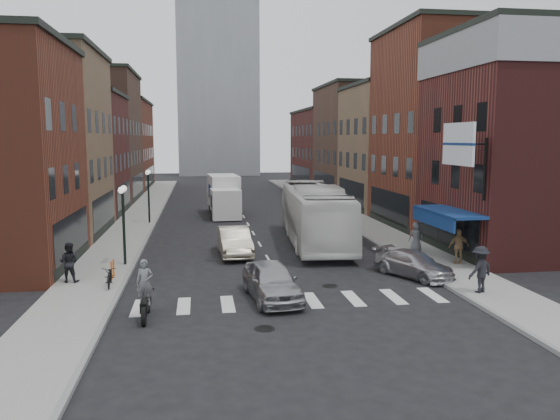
{
  "coord_description": "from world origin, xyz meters",
  "views": [
    {
      "loc": [
        -3.62,
        -23.84,
        6.46
      ],
      "look_at": [
        0.7,
        5.2,
        2.6
      ],
      "focal_mm": 35.0,
      "sensor_mm": 36.0,
      "label": 1
    }
  ],
  "objects_px": {
    "streetlamp_near": "(123,210)",
    "ped_left_solo": "(69,262)",
    "transit_bus": "(315,214)",
    "motorcycle_rider": "(145,291)",
    "ped_right_b": "(459,246)",
    "sedan_left_far": "(234,242)",
    "box_truck": "(224,196)",
    "sedan_left_near": "(272,281)",
    "streetlamp_far": "(148,186)",
    "billboard_sign": "(460,145)",
    "ped_right_c": "(416,237)",
    "ped_right_a": "(480,269)",
    "parked_bicycle": "(110,276)",
    "curb_car": "(414,264)",
    "bike_rack": "(113,269)"
  },
  "relations": [
    {
      "from": "streetlamp_near",
      "to": "ped_left_solo",
      "type": "relative_size",
      "value": 2.32
    },
    {
      "from": "streetlamp_near",
      "to": "transit_bus",
      "type": "relative_size",
      "value": 0.31
    },
    {
      "from": "motorcycle_rider",
      "to": "ped_right_b",
      "type": "bearing_deg",
      "value": 24.78
    },
    {
      "from": "motorcycle_rider",
      "to": "sedan_left_far",
      "type": "bearing_deg",
      "value": 72.41
    },
    {
      "from": "box_truck",
      "to": "sedan_left_near",
      "type": "relative_size",
      "value": 1.73
    },
    {
      "from": "streetlamp_far",
      "to": "box_truck",
      "type": "height_order",
      "value": "streetlamp_far"
    },
    {
      "from": "box_truck",
      "to": "sedan_left_far",
      "type": "distance_m",
      "value": 16.03
    },
    {
      "from": "billboard_sign",
      "to": "sedan_left_far",
      "type": "relative_size",
      "value": 0.78
    },
    {
      "from": "transit_bus",
      "to": "ped_right_c",
      "type": "height_order",
      "value": "transit_bus"
    },
    {
      "from": "motorcycle_rider",
      "to": "ped_right_b",
      "type": "xyz_separation_m",
      "value": [
        14.94,
        6.03,
        0.01
      ]
    },
    {
      "from": "ped_right_a",
      "to": "ped_right_c",
      "type": "bearing_deg",
      "value": -117.98
    },
    {
      "from": "streetlamp_near",
      "to": "box_truck",
      "type": "xyz_separation_m",
      "value": [
        5.84,
        18.01,
        -1.26
      ]
    },
    {
      "from": "streetlamp_far",
      "to": "parked_bicycle",
      "type": "distance_m",
      "value": 18.25
    },
    {
      "from": "ped_left_solo",
      "to": "parked_bicycle",
      "type": "bearing_deg",
      "value": 164.56
    },
    {
      "from": "streetlamp_near",
      "to": "sedan_left_near",
      "type": "bearing_deg",
      "value": -45.15
    },
    {
      "from": "sedan_left_far",
      "to": "curb_car",
      "type": "xyz_separation_m",
      "value": [
        8.03,
        -6.0,
        -0.18
      ]
    },
    {
      "from": "bike_rack",
      "to": "curb_car",
      "type": "height_order",
      "value": "curb_car"
    },
    {
      "from": "billboard_sign",
      "to": "motorcycle_rider",
      "type": "bearing_deg",
      "value": -160.98
    },
    {
      "from": "motorcycle_rider",
      "to": "curb_car",
      "type": "xyz_separation_m",
      "value": [
        11.89,
        4.39,
        -0.43
      ]
    },
    {
      "from": "transit_bus",
      "to": "sedan_left_far",
      "type": "distance_m",
      "value": 5.97
    },
    {
      "from": "streetlamp_near",
      "to": "ped_left_solo",
      "type": "bearing_deg",
      "value": -121.87
    },
    {
      "from": "box_truck",
      "to": "motorcycle_rider",
      "type": "xyz_separation_m",
      "value": [
        -4.05,
        -26.4,
        -0.62
      ]
    },
    {
      "from": "streetlamp_near",
      "to": "transit_bus",
      "type": "distance_m",
      "value": 11.88
    },
    {
      "from": "billboard_sign",
      "to": "bike_rack",
      "type": "relative_size",
      "value": 4.62
    },
    {
      "from": "motorcycle_rider",
      "to": "sedan_left_near",
      "type": "xyz_separation_m",
      "value": [
        4.81,
        1.76,
        -0.26
      ]
    },
    {
      "from": "ped_right_a",
      "to": "ped_right_c",
      "type": "relative_size",
      "value": 1.16
    },
    {
      "from": "box_truck",
      "to": "streetlamp_far",
      "type": "bearing_deg",
      "value": -149.74
    },
    {
      "from": "curb_car",
      "to": "ped_right_a",
      "type": "xyz_separation_m",
      "value": [
        1.49,
        -3.37,
        0.52
      ]
    },
    {
      "from": "sedan_left_near",
      "to": "sedan_left_far",
      "type": "height_order",
      "value": "sedan_left_far"
    },
    {
      "from": "motorcycle_rider",
      "to": "ped_left_solo",
      "type": "height_order",
      "value": "motorcycle_rider"
    },
    {
      "from": "ped_right_c",
      "to": "box_truck",
      "type": "bearing_deg",
      "value": -50.38
    },
    {
      "from": "sedan_left_far",
      "to": "billboard_sign",
      "type": "bearing_deg",
      "value": -30.5
    },
    {
      "from": "ped_right_a",
      "to": "billboard_sign",
      "type": "bearing_deg",
      "value": -125.48
    },
    {
      "from": "streetlamp_near",
      "to": "sedan_left_near",
      "type": "height_order",
      "value": "streetlamp_near"
    },
    {
      "from": "sedan_left_near",
      "to": "bike_rack",
      "type": "bearing_deg",
      "value": 143.55
    },
    {
      "from": "streetlamp_near",
      "to": "ped_right_a",
      "type": "height_order",
      "value": "streetlamp_near"
    },
    {
      "from": "transit_bus",
      "to": "ped_right_b",
      "type": "height_order",
      "value": "transit_bus"
    },
    {
      "from": "sedan_left_far",
      "to": "parked_bicycle",
      "type": "bearing_deg",
      "value": -135.79
    },
    {
      "from": "sedan_left_far",
      "to": "parked_bicycle",
      "type": "relative_size",
      "value": 2.79
    },
    {
      "from": "streetlamp_near",
      "to": "parked_bicycle",
      "type": "distance_m",
      "value": 4.71
    },
    {
      "from": "transit_bus",
      "to": "ped_right_b",
      "type": "distance_m",
      "value": 9.32
    },
    {
      "from": "streetlamp_far",
      "to": "motorcycle_rider",
      "type": "relative_size",
      "value": 1.86
    },
    {
      "from": "transit_bus",
      "to": "sedan_left_far",
      "type": "xyz_separation_m",
      "value": [
        -5.16,
        -2.8,
        -1.04
      ]
    },
    {
      "from": "streetlamp_near",
      "to": "parked_bicycle",
      "type": "height_order",
      "value": "streetlamp_near"
    },
    {
      "from": "sedan_left_far",
      "to": "ped_right_b",
      "type": "distance_m",
      "value": 11.91
    },
    {
      "from": "curb_car",
      "to": "parked_bicycle",
      "type": "xyz_separation_m",
      "value": [
        -13.78,
        -0.1,
        -0.01
      ]
    },
    {
      "from": "bike_rack",
      "to": "sedan_left_far",
      "type": "bearing_deg",
      "value": 38.76
    },
    {
      "from": "bike_rack",
      "to": "ped_right_c",
      "type": "height_order",
      "value": "ped_right_c"
    },
    {
      "from": "box_truck",
      "to": "transit_bus",
      "type": "relative_size",
      "value": 0.6
    },
    {
      "from": "ped_right_a",
      "to": "box_truck",
      "type": "bearing_deg",
      "value": -93.35
    }
  ]
}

